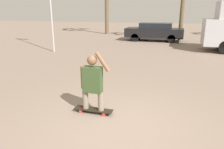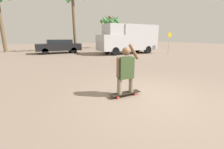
{
  "view_description": "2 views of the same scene",
  "coord_description": "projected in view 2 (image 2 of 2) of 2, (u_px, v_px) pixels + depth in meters",
  "views": [
    {
      "loc": [
        1.19,
        -4.08,
        2.4
      ],
      "look_at": [
        -0.37,
        1.09,
        0.8
      ],
      "focal_mm": 35.0,
      "sensor_mm": 36.0,
      "label": 1
    },
    {
      "loc": [
        -2.83,
        -3.12,
        1.69
      ],
      "look_at": [
        -0.66,
        1.22,
        0.47
      ],
      "focal_mm": 24.0,
      "sensor_mm": 36.0,
      "label": 2
    }
  ],
  "objects": [
    {
      "name": "street_sign",
      "position": [
        169.0,
        40.0,
        15.52
      ],
      "size": [
        0.44,
        0.06,
        2.14
      ],
      "color": "#B7B7BC",
      "rests_on": "ground_plane"
    },
    {
      "name": "camper_van",
      "position": [
        129.0,
        38.0,
        15.53
      ],
      "size": [
        6.26,
        2.16,
        2.91
      ],
      "color": "black",
      "rests_on": "ground_plane"
    },
    {
      "name": "palm_tree_near_van",
      "position": [
        110.0,
        22.0,
        22.79
      ],
      "size": [
        2.93,
        3.1,
        5.0
      ],
      "color": "brown",
      "rests_on": "ground_plane"
    },
    {
      "name": "parked_car_black",
      "position": [
        59.0,
        46.0,
        15.96
      ],
      "size": [
        4.52,
        1.85,
        1.43
      ],
      "color": "black",
      "rests_on": "ground_plane"
    },
    {
      "name": "ground_plane",
      "position": [
        151.0,
        97.0,
        4.35
      ],
      "size": [
        80.0,
        80.0,
        0.0
      ],
      "primitive_type": "plane",
      "color": "gray"
    },
    {
      "name": "person_skateboarder",
      "position": [
        126.0,
        68.0,
        4.23
      ],
      "size": [
        0.72,
        0.23,
        1.42
      ],
      "color": "gray",
      "rests_on": "skateboard"
    },
    {
      "name": "skateboard",
      "position": [
        125.0,
        93.0,
        4.41
      ],
      "size": [
        0.95,
        0.23,
        0.1
      ],
      "color": "black",
      "rests_on": "ground_plane"
    }
  ]
}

